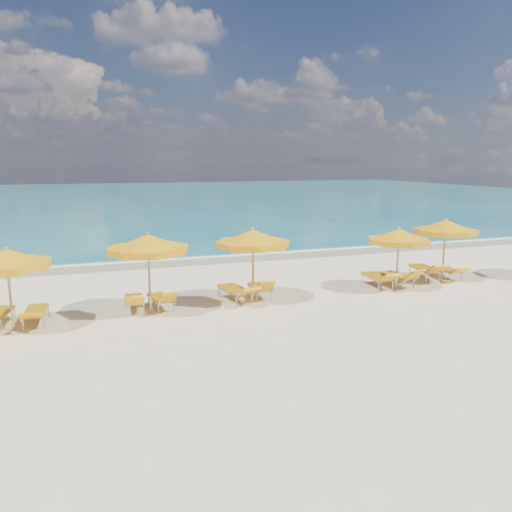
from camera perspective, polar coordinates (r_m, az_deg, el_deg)
name	(u,v)px	position (r m, az deg, el deg)	size (l,w,h in m)	color
ground_plane	(271,300)	(16.50, 1.68, -5.03)	(120.00, 120.00, 0.00)	beige
ocean	(134,198)	(63.27, -13.76, 6.46)	(120.00, 80.00, 0.30)	#13686F
wet_sand_band	(215,259)	(23.39, -4.65, -0.31)	(120.00, 2.60, 0.01)	tan
foam_line	(211,256)	(24.15, -5.12, 0.04)	(120.00, 1.20, 0.03)	white
whitecap_near	(81,236)	(32.19, -19.36, 2.18)	(14.00, 0.36, 0.05)	white
whitecap_far	(260,216)	(41.41, 0.47, 4.60)	(18.00, 0.30, 0.05)	white
umbrella_2	(7,260)	(14.67, -26.60, -0.36)	(2.87, 2.87, 2.29)	tan
umbrella_3	(148,244)	(14.95, -12.26, 1.30)	(2.64, 2.64, 2.46)	tan
umbrella_4	(253,239)	(15.85, -0.37, 1.98)	(2.71, 2.71, 2.43)	tan
umbrella_5	(399,237)	(18.13, 16.00, 2.14)	(2.46, 2.46, 2.23)	tan
umbrella_6	(446,228)	(20.16, 20.85, 3.06)	(2.52, 2.52, 2.38)	tan
lounger_2_right	(36,317)	(15.34, -23.85, -6.39)	(0.65, 1.84, 0.66)	#A5A8AD
lounger_3_left	(134,304)	(15.71, -13.75, -5.38)	(0.63, 1.68, 0.75)	#A5A8AD
lounger_3_right	(161,302)	(15.76, -10.80, -5.23)	(0.78, 1.64, 0.75)	#A5A8AD
lounger_4_left	(236,294)	(16.30, -2.35, -4.40)	(0.98, 2.02, 0.73)	#A5A8AD
lounger_4_right	(260,291)	(16.77, 0.44, -4.05)	(0.60, 1.58, 0.78)	#A5A8AD
lounger_5_left	(378,281)	(18.59, 13.73, -2.81)	(0.69, 1.90, 0.76)	#A5A8AD
lounger_5_right	(398,280)	(19.02, 15.88, -2.62)	(0.88, 1.82, 0.80)	#A5A8AD
lounger_6_left	(425,273)	(20.40, 18.76, -1.83)	(0.95, 2.04, 0.81)	#A5A8AD
lounger_6_right	(448,273)	(20.86, 21.11, -1.83)	(0.75, 1.75, 0.63)	#A5A8AD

